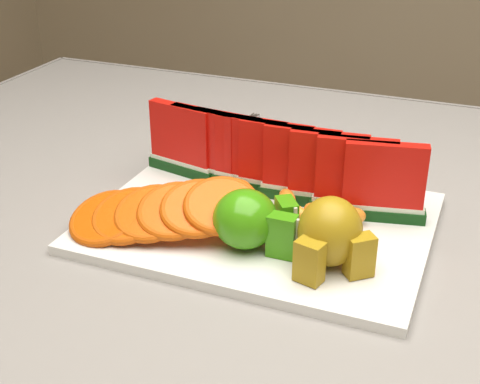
{
  "coord_description": "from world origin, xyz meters",
  "views": [
    {
      "loc": [
        0.16,
        -0.7,
        1.16
      ],
      "look_at": [
        -0.1,
        -0.06,
        0.81
      ],
      "focal_mm": 50.0,
      "sensor_mm": 36.0,
      "label": 1
    }
  ],
  "objects_px": {
    "apple_cluster": "(252,220)",
    "fork": "(234,134)",
    "platter": "(260,222)",
    "pear_cluster": "(331,235)"
  },
  "relations": [
    {
      "from": "apple_cluster",
      "to": "fork",
      "type": "bearing_deg",
      "value": 115.55
    },
    {
      "from": "pear_cluster",
      "to": "apple_cluster",
      "type": "bearing_deg",
      "value": 175.29
    },
    {
      "from": "platter",
      "to": "fork",
      "type": "height_order",
      "value": "platter"
    },
    {
      "from": "apple_cluster",
      "to": "fork",
      "type": "xyz_separation_m",
      "value": [
        -0.16,
        0.33,
        -0.04
      ]
    },
    {
      "from": "platter",
      "to": "pear_cluster",
      "type": "distance_m",
      "value": 0.13
    },
    {
      "from": "pear_cluster",
      "to": "fork",
      "type": "bearing_deg",
      "value": 126.49
    },
    {
      "from": "platter",
      "to": "apple_cluster",
      "type": "distance_m",
      "value": 0.08
    },
    {
      "from": "platter",
      "to": "pear_cluster",
      "type": "relative_size",
      "value": 4.44
    },
    {
      "from": "apple_cluster",
      "to": "pear_cluster",
      "type": "xyz_separation_m",
      "value": [
        0.09,
        -0.01,
        0.01
      ]
    },
    {
      "from": "platter",
      "to": "pear_cluster",
      "type": "height_order",
      "value": "pear_cluster"
    }
  ]
}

